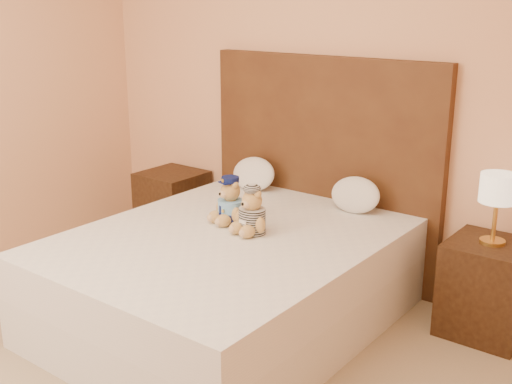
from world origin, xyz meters
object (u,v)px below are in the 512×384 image
teddy_police (231,200)px  nightstand_left (173,206)px  pillow_right (355,193)px  teddy_prisoner (252,211)px  nightstand_right (487,288)px  bed (229,279)px  pillow_left (254,172)px  lamp (498,192)px

teddy_police → nightstand_left: bearing=168.6°
pillow_right → teddy_police: bearing=-127.2°
nightstand_left → teddy_prisoner: 1.56m
nightstand_left → teddy_prisoner: (1.34, -0.68, 0.41)m
teddy_police → teddy_prisoner: 0.23m
teddy_police → nightstand_right: bearing=41.7°
bed → pillow_right: bearing=66.4°
teddy_prisoner → pillow_left: size_ratio=0.77×
lamp → teddy_police: size_ratio=1.41×
nightstand_left → pillow_left: size_ratio=1.57×
teddy_police → teddy_prisoner: teddy_police is taller
lamp → teddy_police: (-1.38, -0.62, -0.16)m
nightstand_right → pillow_right: size_ratio=1.62×
nightstand_right → lamp: (-0.00, 0.00, 0.57)m
bed → nightstand_left: (-1.25, 0.80, -0.00)m
bed → teddy_police: bearing=125.8°
nightstand_left → teddy_police: 1.35m
nightstand_right → teddy_prisoner: 1.41m
teddy_prisoner → pillow_left: (-0.54, 0.71, -0.01)m
teddy_police → pillow_right: bearing=70.3°
nightstand_right → teddy_police: bearing=-155.8°
nightstand_right → lamp: 0.57m
lamp → teddy_police: bearing=-155.8°
pillow_left → pillow_right: size_ratio=1.03×
nightstand_left → lamp: lamp is taller
nightstand_right → pillow_left: bearing=179.0°
nightstand_left → nightstand_right: same height
teddy_prisoner → pillow_right: (0.28, 0.71, -0.02)m
teddy_police → pillow_left: (-0.33, 0.65, -0.02)m
bed → pillow_left: bearing=118.9°
nightstand_left → pillow_left: 0.89m
nightstand_right → pillow_left: size_ratio=1.57×
lamp → teddy_police: 1.52m
nightstand_left → pillow_right: pillow_right is taller
nightstand_left → pillow_right: 1.66m
teddy_police → pillow_right: 0.82m
pillow_right → teddy_prisoner: bearing=-111.2°
nightstand_right → teddy_police: (-1.38, -0.62, 0.42)m
lamp → pillow_right: lamp is taller
nightstand_right → teddy_police: 1.57m
lamp → teddy_prisoner: lamp is taller
teddy_prisoner → nightstand_left: bearing=161.8°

